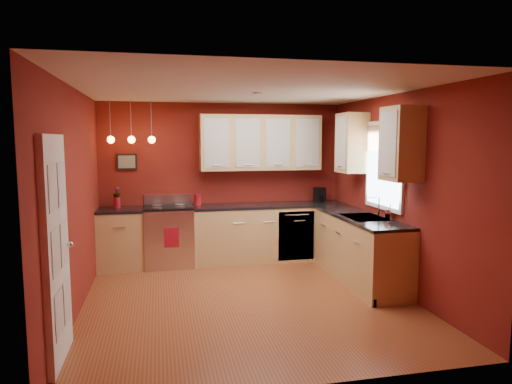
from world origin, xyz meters
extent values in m
plane|color=#994E2C|center=(0.00, 0.00, 0.00)|extent=(4.20, 4.20, 0.00)
cube|color=beige|center=(0.00, 0.00, 2.60)|extent=(4.00, 4.20, 0.02)
cube|color=maroon|center=(0.00, 2.10, 1.30)|extent=(4.00, 0.02, 2.60)
cube|color=maroon|center=(0.00, -2.10, 1.30)|extent=(4.00, 0.02, 2.60)
cube|color=maroon|center=(-2.00, 0.00, 1.30)|extent=(0.02, 4.20, 2.60)
cube|color=maroon|center=(2.00, 0.00, 1.30)|extent=(0.02, 4.20, 2.60)
cube|color=tan|center=(-1.65, 1.80, 0.45)|extent=(0.70, 0.60, 0.90)
cube|color=tan|center=(0.73, 1.80, 0.45)|extent=(2.54, 0.60, 0.90)
cube|color=tan|center=(1.70, 0.45, 0.45)|extent=(0.60, 2.10, 0.90)
cube|color=black|center=(-1.65, 1.80, 0.92)|extent=(0.70, 0.62, 0.04)
cube|color=black|center=(0.73, 1.80, 0.92)|extent=(2.54, 0.62, 0.04)
cube|color=black|center=(1.70, 0.45, 0.92)|extent=(0.62, 2.10, 0.04)
cube|color=silver|center=(-0.92, 1.80, 0.46)|extent=(0.76, 0.64, 0.92)
cube|color=black|center=(-0.92, 1.50, 0.48)|extent=(0.55, 0.02, 0.32)
cylinder|color=silver|center=(-0.92, 1.49, 0.72)|extent=(0.60, 0.02, 0.02)
cube|color=black|center=(-0.92, 1.80, 0.94)|extent=(0.76, 0.60, 0.03)
cylinder|color=gray|center=(-1.10, 1.66, 0.95)|extent=(0.16, 0.16, 0.01)
cylinder|color=gray|center=(-0.74, 1.66, 0.95)|extent=(0.16, 0.16, 0.01)
cylinder|color=gray|center=(-1.10, 1.94, 0.95)|extent=(0.16, 0.16, 0.01)
cylinder|color=gray|center=(-0.74, 1.94, 0.95)|extent=(0.16, 0.16, 0.01)
cube|color=silver|center=(-0.92, 2.10, 1.03)|extent=(0.76, 0.04, 0.16)
cube|color=silver|center=(1.10, 1.51, 0.45)|extent=(0.60, 0.02, 0.80)
cube|color=gray|center=(1.70, 0.30, 0.92)|extent=(0.50, 0.70, 0.05)
cube|color=black|center=(1.70, 0.47, 0.91)|extent=(0.42, 0.30, 0.02)
cube|color=black|center=(1.70, 0.13, 0.91)|extent=(0.42, 0.30, 0.02)
cylinder|color=silver|center=(1.92, 0.30, 1.08)|extent=(0.02, 0.02, 0.28)
cylinder|color=silver|center=(1.85, 0.30, 1.21)|extent=(0.16, 0.02, 0.02)
cube|color=white|center=(1.98, 0.30, 1.65)|extent=(0.04, 1.02, 1.22)
cube|color=white|center=(1.97, 0.30, 1.65)|extent=(0.01, 0.90, 1.10)
cube|color=#8C5E46|center=(1.95, 0.30, 2.02)|extent=(0.02, 0.96, 0.36)
cube|color=white|center=(-1.97, -1.20, 1.02)|extent=(0.06, 0.82, 2.05)
cube|color=silver|center=(-1.94, -1.38, 1.60)|extent=(0.00, 0.28, 0.40)
cube|color=silver|center=(-1.94, -1.02, 1.60)|extent=(0.00, 0.28, 0.40)
cube|color=silver|center=(-1.94, -1.38, 1.05)|extent=(0.00, 0.28, 0.40)
cube|color=silver|center=(-1.94, -1.02, 1.05)|extent=(0.00, 0.28, 0.40)
cube|color=silver|center=(-1.94, -1.38, 0.50)|extent=(0.00, 0.28, 0.40)
cube|color=silver|center=(-1.94, -1.02, 0.50)|extent=(0.00, 0.28, 0.40)
sphere|color=silver|center=(-1.91, -0.87, 1.00)|extent=(0.06, 0.06, 0.06)
cube|color=tan|center=(0.60, 1.93, 1.95)|extent=(2.00, 0.35, 0.90)
cube|color=tan|center=(1.82, 0.32, 1.95)|extent=(0.35, 1.95, 0.90)
cube|color=black|center=(-1.55, 2.08, 1.65)|extent=(0.32, 0.03, 0.26)
cylinder|color=gray|center=(-1.75, 1.75, 2.30)|extent=(0.01, 0.01, 0.60)
sphere|color=#FFA53F|center=(-1.75, 1.75, 2.00)|extent=(0.11, 0.11, 0.11)
cylinder|color=gray|center=(-1.45, 1.75, 2.30)|extent=(0.01, 0.01, 0.60)
sphere|color=#FFA53F|center=(-1.45, 1.75, 2.00)|extent=(0.11, 0.11, 0.11)
cylinder|color=gray|center=(-1.15, 1.75, 2.30)|extent=(0.01, 0.01, 0.60)
sphere|color=#FFA53F|center=(-1.15, 1.75, 2.00)|extent=(0.11, 0.11, 0.11)
cylinder|color=maroon|center=(-0.45, 1.92, 1.02)|extent=(0.11, 0.11, 0.16)
cylinder|color=maroon|center=(-0.45, 1.92, 1.11)|extent=(0.12, 0.12, 0.02)
cylinder|color=maroon|center=(-1.71, 1.90, 1.02)|extent=(0.11, 0.11, 0.17)
imported|color=maroon|center=(-1.71, 1.90, 1.18)|extent=(0.14, 0.14, 0.18)
cube|color=black|center=(1.63, 1.89, 1.06)|extent=(0.20, 0.18, 0.25)
cylinder|color=black|center=(1.63, 1.84, 1.00)|extent=(0.12, 0.12, 0.11)
imported|color=silver|center=(1.95, 0.05, 1.04)|extent=(0.12, 0.12, 0.21)
cube|color=maroon|center=(-0.89, 1.47, 0.52)|extent=(0.22, 0.02, 0.30)
camera|label=1|loc=(-1.06, -5.45, 2.01)|focal=32.00mm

